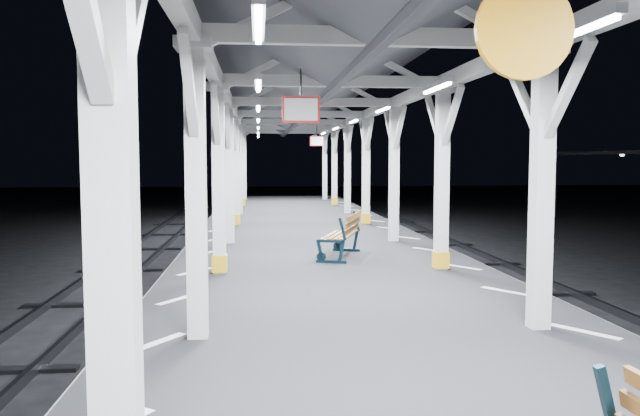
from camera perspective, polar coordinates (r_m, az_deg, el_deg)
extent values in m
plane|color=black|center=(9.59, 2.56, -13.82)|extent=(120.00, 120.00, 0.00)
cube|color=black|center=(9.45, 2.57, -10.94)|extent=(6.00, 50.00, 1.00)
cube|color=silver|center=(9.30, -12.69, -8.09)|extent=(1.00, 48.00, 0.01)
cube|color=silver|center=(9.97, 16.78, -7.33)|extent=(1.00, 48.00, 0.01)
cube|color=#2D2D33|center=(9.98, -24.37, -13.00)|extent=(0.08, 60.00, 0.16)
cube|color=#2D2D33|center=(11.09, 26.45, -11.32)|extent=(0.08, 60.00, 0.16)
cube|color=beige|center=(3.12, -18.41, -3.33)|extent=(0.22, 0.22, 3.20)
cube|color=beige|center=(3.70, -16.93, 15.81)|extent=(0.10, 0.99, 0.99)
cube|color=beige|center=(7.06, -11.26, 1.06)|extent=(0.22, 0.22, 3.20)
cube|color=beige|center=(7.15, -11.47, 14.45)|extent=(0.40, 0.40, 0.12)
cube|color=beige|center=(7.63, -10.99, 9.96)|extent=(0.10, 0.99, 0.99)
cube|color=beige|center=(6.54, -11.89, 10.88)|extent=(0.10, 0.99, 0.99)
cube|color=beige|center=(11.04, -9.24, 2.29)|extent=(0.22, 0.22, 3.20)
cube|color=beige|center=(11.10, -9.35, 10.88)|extent=(0.40, 0.40, 0.12)
cube|color=gold|center=(11.18, -9.15, -5.00)|extent=(0.26, 0.26, 0.30)
cube|color=beige|center=(11.60, -9.15, 8.08)|extent=(0.10, 0.99, 0.99)
cube|color=beige|center=(10.51, -9.51, 8.45)|extent=(0.10, 0.99, 0.99)
cube|color=beige|center=(15.03, -8.30, 2.87)|extent=(0.22, 0.22, 3.20)
cube|color=beige|center=(15.08, -8.37, 9.19)|extent=(0.40, 0.40, 0.12)
cube|color=beige|center=(15.59, -8.25, 7.15)|extent=(0.10, 0.99, 0.99)
cube|color=beige|center=(14.50, -8.45, 7.36)|extent=(0.10, 0.99, 0.99)
cube|color=beige|center=(19.03, -7.75, 3.20)|extent=(0.22, 0.22, 3.20)
cube|color=beige|center=(19.06, -7.80, 8.20)|extent=(0.40, 0.40, 0.12)
cube|color=gold|center=(19.11, -7.70, -1.06)|extent=(0.26, 0.26, 0.30)
cube|color=beige|center=(19.59, -7.73, 6.60)|extent=(0.10, 0.99, 0.99)
cube|color=beige|center=(18.49, -7.85, 6.73)|extent=(0.10, 0.99, 0.99)
cube|color=beige|center=(23.02, -7.39, 3.42)|extent=(0.22, 0.22, 3.20)
cube|color=beige|center=(23.05, -7.43, 7.55)|extent=(0.40, 0.40, 0.12)
cube|color=beige|center=(23.58, -7.38, 6.24)|extent=(0.10, 0.99, 0.99)
cube|color=beige|center=(22.48, -7.46, 6.33)|extent=(0.10, 0.99, 0.99)
cube|color=beige|center=(27.02, -7.14, 3.58)|extent=(0.22, 0.22, 3.20)
cube|color=beige|center=(27.05, -7.17, 7.09)|extent=(0.40, 0.40, 0.12)
cube|color=gold|center=(27.08, -7.11, 0.57)|extent=(0.26, 0.26, 0.30)
cube|color=beige|center=(27.58, -7.13, 5.98)|extent=(0.10, 0.99, 0.99)
cube|color=beige|center=(26.48, -7.19, 6.05)|extent=(0.10, 0.99, 0.99)
cube|color=beige|center=(31.02, -6.95, 3.69)|extent=(0.22, 0.22, 3.20)
cube|color=beige|center=(31.04, -6.98, 6.76)|extent=(0.40, 0.40, 0.12)
cube|color=beige|center=(31.58, -6.95, 5.79)|extent=(0.10, 0.99, 0.99)
cube|color=beige|center=(30.48, -6.99, 5.84)|extent=(0.10, 0.99, 0.99)
cube|color=beige|center=(7.76, 19.59, 1.19)|extent=(0.22, 0.22, 3.20)
cube|color=beige|center=(7.85, 19.92, 13.37)|extent=(0.40, 0.40, 0.12)
cube|color=beige|center=(8.29, 18.17, 9.38)|extent=(0.10, 0.99, 0.99)
cube|color=beige|center=(7.30, 21.70, 9.98)|extent=(0.10, 0.99, 0.99)
cube|color=beige|center=(11.50, 11.08, 2.35)|extent=(0.22, 0.22, 3.20)
cube|color=beige|center=(11.57, 11.20, 10.60)|extent=(0.40, 0.40, 0.12)
cube|color=gold|center=(11.64, 10.97, -4.65)|extent=(0.26, 0.26, 0.30)
cube|color=beige|center=(12.05, 10.40, 7.93)|extent=(0.10, 0.99, 0.99)
cube|color=beige|center=(11.00, 12.00, 8.24)|extent=(0.10, 0.99, 0.99)
cube|color=beige|center=(15.38, 6.78, 2.92)|extent=(0.22, 0.22, 3.20)
cube|color=beige|center=(15.42, 6.84, 9.10)|extent=(0.40, 0.40, 0.12)
cube|color=beige|center=(15.93, 6.39, 7.11)|extent=(0.10, 0.99, 0.99)
cube|color=beige|center=(14.85, 7.28, 7.30)|extent=(0.10, 0.99, 0.99)
cube|color=beige|center=(19.30, 4.22, 3.25)|extent=(0.22, 0.22, 3.20)
cube|color=beige|center=(19.34, 4.25, 8.17)|extent=(0.40, 0.40, 0.12)
cube|color=gold|center=(19.38, 4.20, -0.95)|extent=(0.26, 0.26, 0.30)
cube|color=beige|center=(19.85, 3.97, 6.61)|extent=(0.10, 0.99, 0.99)
cube|color=beige|center=(18.77, 4.53, 6.73)|extent=(0.10, 0.99, 0.99)
cube|color=beige|center=(23.25, 2.53, 3.47)|extent=(0.22, 0.22, 3.20)
cube|color=beige|center=(23.28, 2.54, 7.55)|extent=(0.40, 0.40, 0.12)
cube|color=beige|center=(23.80, 2.35, 6.26)|extent=(0.10, 0.99, 0.99)
cube|color=beige|center=(22.72, 2.74, 6.34)|extent=(0.10, 0.99, 0.99)
cube|color=beige|center=(27.22, 1.33, 3.62)|extent=(0.22, 0.22, 3.20)
cube|color=beige|center=(27.24, 1.33, 7.11)|extent=(0.40, 0.40, 0.12)
cube|color=gold|center=(27.27, 1.32, 0.63)|extent=(0.26, 0.26, 0.30)
cube|color=beige|center=(27.77, 1.19, 6.01)|extent=(0.10, 0.99, 0.99)
cube|color=beige|center=(26.68, 1.48, 6.07)|extent=(0.10, 0.99, 0.99)
cube|color=beige|center=(31.19, 0.43, 3.73)|extent=(0.22, 0.22, 3.20)
cube|color=beige|center=(31.21, 0.43, 6.78)|extent=(0.40, 0.40, 0.12)
cube|color=beige|center=(31.74, 0.33, 5.82)|extent=(0.10, 0.99, 0.99)
cube|color=beige|center=(30.65, 0.54, 5.86)|extent=(0.10, 0.99, 0.99)
cube|color=beige|center=(9.14, -10.19, 13.03)|extent=(0.18, 48.00, 0.24)
cube|color=beige|center=(9.70, 14.72, 12.45)|extent=(0.18, 48.00, 0.24)
cube|color=beige|center=(7.26, 5.02, 15.33)|extent=(4.20, 0.14, 0.20)
cube|color=beige|center=(11.17, 1.14, 11.52)|extent=(4.20, 0.14, 0.20)
cube|color=beige|center=(15.13, -0.68, 9.67)|extent=(4.20, 0.14, 0.20)
cube|color=beige|center=(19.10, -1.73, 8.59)|extent=(4.20, 0.14, 0.20)
cube|color=beige|center=(23.09, -2.42, 7.88)|extent=(4.20, 0.14, 0.20)
cube|color=beige|center=(27.08, -2.91, 7.38)|extent=(4.20, 0.14, 0.20)
cube|color=beige|center=(31.07, -3.26, 7.00)|extent=(4.20, 0.14, 0.20)
cube|color=#474A4F|center=(9.21, -5.70, 16.42)|extent=(2.80, 49.00, 1.45)
cube|color=#474A4F|center=(9.57, 10.70, 15.91)|extent=(2.80, 49.00, 1.45)
cube|color=silver|center=(5.13, -5.65, 16.72)|extent=(0.10, 1.35, 0.08)
cube|color=white|center=(5.12, -5.64, 16.18)|extent=(0.05, 1.25, 0.05)
cube|color=silver|center=(9.08, -5.66, 11.35)|extent=(0.10, 1.35, 0.08)
cube|color=white|center=(9.07, -5.66, 11.04)|extent=(0.05, 1.25, 0.05)
cube|color=silver|center=(13.06, -5.67, 9.25)|extent=(0.10, 1.35, 0.08)
cube|color=white|center=(13.05, -5.67, 9.03)|extent=(0.05, 1.25, 0.05)
cube|color=silver|center=(17.05, -5.67, 8.12)|extent=(0.10, 1.35, 0.08)
cube|color=white|center=(17.04, -5.67, 7.96)|extent=(0.05, 1.25, 0.05)
cube|color=silver|center=(21.04, -5.67, 7.43)|extent=(0.10, 1.35, 0.08)
cube|color=white|center=(21.04, -5.67, 7.29)|extent=(0.05, 1.25, 0.05)
cube|color=silver|center=(25.03, -5.67, 6.95)|extent=(0.10, 1.35, 0.08)
cube|color=white|center=(25.03, -5.67, 6.84)|extent=(0.05, 1.25, 0.05)
cube|color=silver|center=(29.03, -5.68, 6.61)|extent=(0.10, 1.35, 0.08)
cube|color=white|center=(29.03, -5.68, 6.51)|extent=(0.05, 1.25, 0.05)
cube|color=silver|center=(5.75, 22.25, 15.06)|extent=(0.10, 1.35, 0.08)
cube|color=white|center=(5.74, 22.24, 14.57)|extent=(0.05, 1.25, 0.05)
cube|color=silver|center=(9.44, 10.63, 11.03)|extent=(0.10, 1.35, 0.08)
cube|color=white|center=(9.44, 10.62, 10.73)|extent=(0.05, 1.25, 0.05)
cube|color=silver|center=(13.31, 5.74, 9.15)|extent=(0.10, 1.35, 0.08)
cube|color=white|center=(13.31, 5.74, 8.94)|extent=(0.05, 1.25, 0.05)
cube|color=silver|center=(17.24, 3.09, 8.10)|extent=(0.10, 1.35, 0.08)
cube|color=white|center=(17.24, 3.09, 7.93)|extent=(0.05, 1.25, 0.05)
cube|color=silver|center=(21.20, 1.43, 7.43)|extent=(0.10, 1.35, 0.08)
cube|color=white|center=(21.20, 1.43, 7.29)|extent=(0.05, 1.25, 0.05)
cube|color=silver|center=(25.17, 0.30, 6.96)|extent=(0.10, 1.35, 0.08)
cube|color=white|center=(25.17, 0.30, 6.85)|extent=(0.05, 1.25, 0.05)
cube|color=silver|center=(29.15, -0.52, 6.62)|extent=(0.10, 1.35, 0.08)
cube|color=white|center=(29.15, -0.52, 6.53)|extent=(0.05, 1.25, 0.05)
cylinder|color=orange|center=(3.35, 18.20, 15.27)|extent=(0.50, 0.04, 0.50)
cylinder|color=black|center=(8.36, -1.76, 11.41)|extent=(0.02, 0.02, 0.36)
cube|color=red|center=(8.32, -1.76, 8.99)|extent=(0.50, 0.03, 0.35)
cube|color=white|center=(8.32, -1.76, 8.99)|extent=(0.44, 0.04, 0.29)
cylinder|color=black|center=(22.53, -0.29, 7.05)|extent=(0.02, 0.02, 0.36)
cube|color=red|center=(22.52, -0.29, 6.15)|extent=(0.50, 0.03, 0.35)
cube|color=white|center=(22.52, -0.29, 6.15)|extent=(0.44, 0.05, 0.29)
cube|color=black|center=(34.61, 20.61, 1.94)|extent=(0.20, 0.20, 3.30)
sphere|color=silver|center=(29.33, 25.89, 4.44)|extent=(0.20, 0.20, 0.20)
sphere|color=silver|center=(34.59, 20.68, 4.54)|extent=(0.20, 0.20, 0.20)
cube|color=black|center=(3.91, 24.79, -15.93)|extent=(0.16, 0.05, 0.44)
cube|color=black|center=(12.11, 1.04, -4.94)|extent=(0.59, 0.25, 0.06)
cube|color=black|center=(12.12, 0.02, -3.96)|extent=(0.16, 0.10, 0.46)
cube|color=black|center=(12.04, 1.98, -4.03)|extent=(0.15, 0.09, 0.46)
cube|color=black|center=(11.98, 2.08, -1.94)|extent=(0.17, 0.10, 0.44)
cube|color=black|center=(13.66, 2.43, -3.86)|extent=(0.59, 0.25, 0.06)
cube|color=black|center=(13.67, 1.53, -3.00)|extent=(0.16, 0.10, 0.46)
cube|color=black|center=(13.60, 3.27, -3.05)|extent=(0.15, 0.09, 0.46)
cube|color=black|center=(13.54, 3.36, -1.20)|extent=(0.17, 0.10, 0.44)
cube|color=brown|center=(12.86, 0.91, -2.48)|extent=(0.57, 1.47, 0.04)
cube|color=brown|center=(12.84, 1.48, -2.50)|extent=(0.57, 1.47, 0.04)
cube|color=brown|center=(12.81, 2.05, -2.51)|extent=(0.57, 1.47, 0.04)
cube|color=brown|center=(12.79, 2.62, -2.53)|extent=(0.57, 1.47, 0.04)
cube|color=brown|center=(12.76, 2.93, -1.91)|extent=(0.53, 1.46, 0.09)
cube|color=brown|center=(12.74, 3.02, -1.33)|extent=(0.53, 1.46, 0.09)
cube|color=brown|center=(12.73, 3.11, -0.75)|extent=(0.53, 1.46, 0.09)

